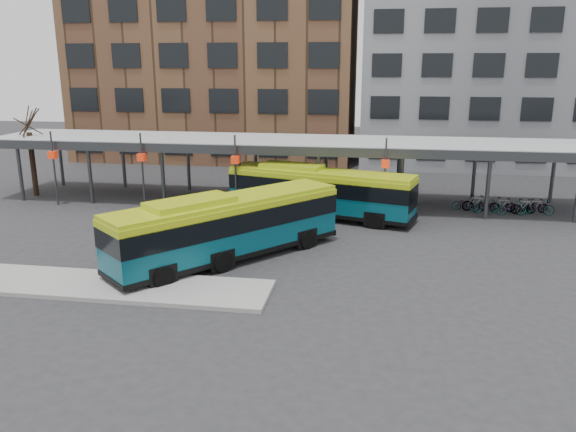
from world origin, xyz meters
name	(u,v)px	position (x,y,z in m)	size (l,w,h in m)	color
ground	(249,269)	(0.00, 0.00, 0.00)	(120.00, 120.00, 0.00)	#28282B
boarding_island	(103,285)	(-5.50, -3.00, 0.09)	(14.00, 3.00, 0.18)	gray
canopy	(291,144)	(-0.06, 12.87, 3.91)	(40.00, 6.53, 4.80)	#999B9E
tree	(33,161)	(-18.00, 12.00, 2.43)	(1.64, 1.64, 5.60)	black
building_brick	(220,41)	(-10.00, 32.00, 11.00)	(26.00, 14.00, 22.00)	brown
building_grey	(499,51)	(16.00, 32.00, 10.00)	(24.00, 14.00, 20.00)	slate
bus_front	(228,225)	(-1.24, 1.12, 1.68)	(9.49, 10.51, 3.23)	#074756
bus_rear	(320,191)	(2.19, 9.50, 1.61)	(11.42, 5.32, 3.09)	#074756
bike_rack	(506,206)	(13.48, 12.12, 0.47)	(6.07, 1.58, 1.03)	slate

